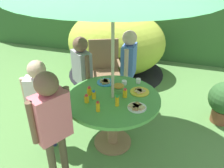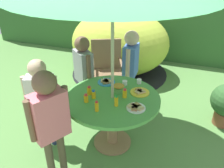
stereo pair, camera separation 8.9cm
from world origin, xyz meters
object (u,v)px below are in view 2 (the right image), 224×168
at_px(cup_near, 125,83).
at_px(child_in_grey_shirt, 83,67).
at_px(dome_tent, 120,43).
at_px(child_in_blue_shirt, 131,61).
at_px(plate_near_right, 106,82).
at_px(juice_bottle_front_edge, 97,106).
at_px(child_in_white_shirt, 41,94).
at_px(juice_bottle_mid_left, 94,94).
at_px(juice_bottle_mid_right, 116,101).
at_px(child_in_pink_shirt, 50,116).
at_px(juice_bottle_center_front, 86,98).
at_px(garden_table, 112,107).
at_px(plate_center_back, 140,92).
at_px(plate_far_right, 136,107).
at_px(wooden_chair, 107,66).
at_px(juice_bottle_near_left, 89,91).
at_px(snack_bowl, 119,88).
at_px(cup_far, 139,81).
at_px(juice_bottle_far_left, 125,93).

bearing_deg(cup_near, child_in_grey_shirt, 165.07).
xyz_separation_m(dome_tent, child_in_blue_shirt, (0.54, -1.16, 0.17)).
height_order(plate_near_right, juice_bottle_front_edge, juice_bottle_front_edge).
xyz_separation_m(child_in_white_shirt, juice_bottle_mid_left, (0.59, 0.20, -0.01)).
distance_m(child_in_blue_shirt, juice_bottle_mid_right, 1.10).
bearing_deg(child_in_pink_shirt, juice_bottle_center_front, 13.45).
xyz_separation_m(dome_tent, juice_bottle_mid_left, (0.36, -2.19, 0.12)).
height_order(child_in_white_shirt, juice_bottle_front_edge, child_in_white_shirt).
bearing_deg(child_in_blue_shirt, juice_bottle_front_edge, -3.64).
xyz_separation_m(garden_table, plate_center_back, (0.29, 0.21, 0.16)).
bearing_deg(plate_center_back, juice_bottle_front_edge, -123.90).
height_order(child_in_blue_shirt, plate_far_right, child_in_blue_shirt).
bearing_deg(child_in_pink_shirt, wooden_chair, 32.21).
distance_m(garden_table, child_in_white_shirt, 0.88).
bearing_deg(juice_bottle_mid_left, child_in_white_shirt, -160.94).
distance_m(dome_tent, child_in_blue_shirt, 1.29).
bearing_deg(juice_bottle_front_edge, child_in_grey_shirt, 123.29).
relative_size(juice_bottle_near_left, juice_bottle_mid_right, 0.85).
relative_size(plate_far_right, juice_bottle_front_edge, 1.72).
xyz_separation_m(juice_bottle_center_front, juice_bottle_mid_left, (0.05, 0.10, 0.00)).
distance_m(plate_center_back, juice_bottle_center_front, 0.69).
distance_m(garden_table, child_in_pink_shirt, 0.87).
distance_m(snack_bowl, juice_bottle_center_front, 0.47).
distance_m(plate_near_right, juice_bottle_front_edge, 0.66).
distance_m(wooden_chair, child_in_blue_shirt, 0.56).
relative_size(juice_bottle_mid_left, cup_far, 1.72).
height_order(child_in_pink_shirt, juice_bottle_front_edge, child_in_pink_shirt).
height_order(plate_center_back, juice_bottle_far_left, juice_bottle_far_left).
distance_m(snack_bowl, plate_near_right, 0.27).
relative_size(child_in_pink_shirt, cup_far, 21.04).
height_order(juice_bottle_front_edge, cup_far, juice_bottle_front_edge).
height_order(dome_tent, juice_bottle_near_left, dome_tent).
bearing_deg(child_in_pink_shirt, juice_bottle_far_left, -6.09).
xyz_separation_m(child_in_blue_shirt, juice_bottle_far_left, (0.17, -0.89, -0.04)).
xyz_separation_m(wooden_chair, plate_center_back, (0.78, -0.91, 0.16)).
bearing_deg(juice_bottle_mid_left, juice_bottle_mid_right, -11.77).
bearing_deg(child_in_grey_shirt, cup_near, 25.00).
distance_m(plate_center_back, juice_bottle_mid_right, 0.42).
bearing_deg(juice_bottle_mid_right, cup_far, 78.56).
distance_m(child_in_grey_shirt, plate_far_right, 1.17).
height_order(child_in_pink_shirt, juice_bottle_mid_right, child_in_pink_shirt).
xyz_separation_m(garden_table, plate_near_right, (-0.20, 0.32, 0.16)).
bearing_deg(plate_far_right, juice_bottle_mid_right, -174.87).
bearing_deg(juice_bottle_center_front, juice_bottle_mid_left, 63.72).
bearing_deg(garden_table, dome_tent, 105.06).
bearing_deg(plate_far_right, juice_bottle_near_left, 170.29).
bearing_deg(cup_near, snack_bowl, -99.60).
bearing_deg(juice_bottle_mid_left, plate_center_back, 31.61).
xyz_separation_m(snack_bowl, juice_bottle_center_front, (-0.28, -0.37, 0.01)).
distance_m(child_in_pink_shirt, plate_center_back, 1.17).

